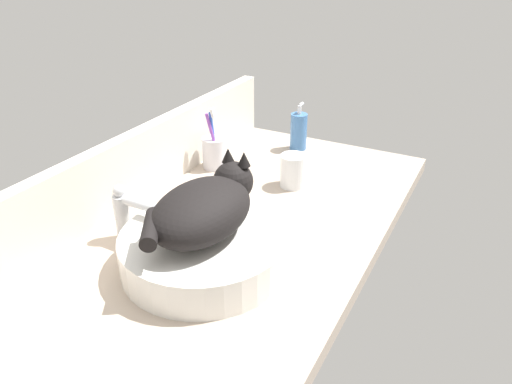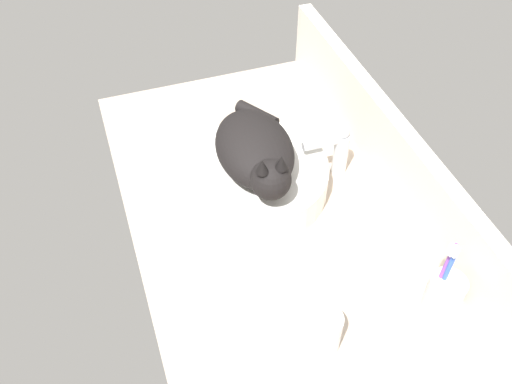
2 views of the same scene
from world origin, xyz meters
TOP-DOWN VIEW (x-y plane):
  - ground_plane at (0.00, 0.00)cm, footprint 126.11×63.71cm
  - backsplash_panel at (0.00, 30.05)cm, footprint 126.11×3.60cm
  - sink_basin at (-15.31, -1.28)cm, footprint 34.54×34.54cm
  - cat at (-13.94, -1.26)cm, footprint 32.25×17.92cm
  - faucet at (-14.80, 19.35)cm, footprint 3.60×11.82cm
  - toothbrush_cup at (27.84, 22.85)cm, footprint 7.12×7.12cm
  - water_glass at (27.42, -2.58)cm, footprint 7.18×7.18cm

SIDE VIEW (x-z plane):
  - ground_plane at x=0.00cm, z-range -4.00..0.00cm
  - sink_basin at x=-15.31cm, z-range 0.00..7.62cm
  - water_glass at x=27.42cm, z-range -0.59..8.43cm
  - toothbrush_cup at x=27.84cm, z-range -4.42..14.29cm
  - faucet at x=-14.80cm, z-range 0.50..14.10cm
  - backsplash_panel at x=0.00cm, z-range 0.00..18.32cm
  - cat at x=-13.94cm, z-range 6.38..20.38cm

